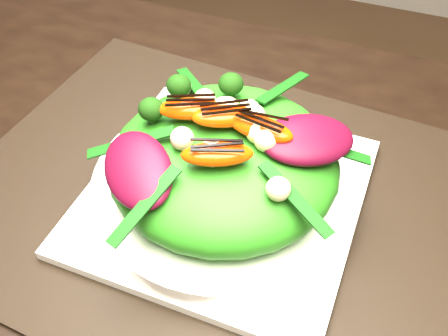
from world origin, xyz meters
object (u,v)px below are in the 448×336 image
(plate_base, at_px, (224,195))
(salad_bowl, at_px, (224,185))
(placemat, at_px, (224,200))
(lettuce_mound, at_px, (224,161))
(orange_segment, at_px, (216,110))

(plate_base, bearing_deg, salad_bowl, 0.00)
(placemat, relative_size, lettuce_mound, 2.45)
(lettuce_mound, bearing_deg, plate_base, 0.00)
(placemat, xyz_separation_m, salad_bowl, (0.00, 0.00, 0.02))
(orange_segment, bearing_deg, plate_base, -50.30)
(lettuce_mound, bearing_deg, placemat, -90.00)
(plate_base, distance_m, lettuce_mound, 0.05)
(salad_bowl, distance_m, lettuce_mound, 0.03)
(salad_bowl, bearing_deg, orange_segment, 129.70)
(plate_base, distance_m, orange_segment, 0.09)
(salad_bowl, relative_size, orange_segment, 4.26)
(placemat, height_order, lettuce_mound, lettuce_mound)
(lettuce_mound, height_order, orange_segment, orange_segment)
(orange_segment, bearing_deg, salad_bowl, -50.30)
(placemat, bearing_deg, plate_base, 90.00)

